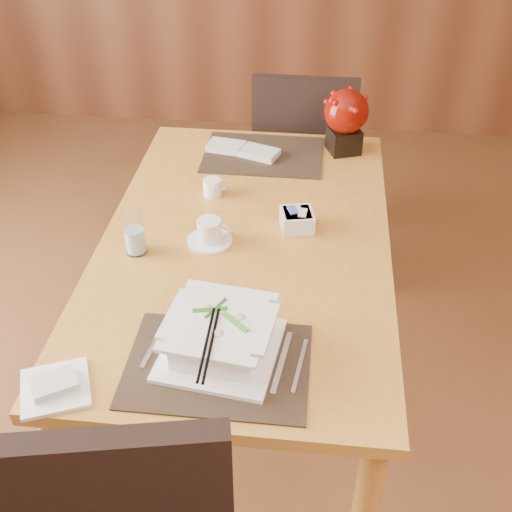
# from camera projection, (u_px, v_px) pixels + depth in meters

# --- Properties ---
(dining_table) EXTENTS (0.90, 1.50, 0.75)m
(dining_table) POSITION_uv_depth(u_px,v_px,m) (246.00, 262.00, 2.07)
(dining_table) COLOR gold
(dining_table) RESTS_ON ground
(placemat_near) EXTENTS (0.45, 0.33, 0.01)m
(placemat_near) POSITION_uv_depth(u_px,v_px,m) (218.00, 365.00, 1.58)
(placemat_near) COLOR black
(placemat_near) RESTS_ON dining_table
(placemat_far) EXTENTS (0.45, 0.33, 0.01)m
(placemat_far) POSITION_uv_depth(u_px,v_px,m) (263.00, 155.00, 2.45)
(placemat_far) COLOR black
(placemat_far) RESTS_ON dining_table
(soup_setting) EXTENTS (0.32, 0.32, 0.12)m
(soup_setting) POSITION_uv_depth(u_px,v_px,m) (220.00, 337.00, 1.58)
(soup_setting) COLOR white
(soup_setting) RESTS_ON dining_table
(coffee_cup) EXTENTS (0.14, 0.14, 0.08)m
(coffee_cup) POSITION_uv_depth(u_px,v_px,m) (209.00, 233.00, 1.98)
(coffee_cup) COLOR white
(coffee_cup) RESTS_ON dining_table
(water_glass) EXTENTS (0.07, 0.07, 0.15)m
(water_glass) POSITION_uv_depth(u_px,v_px,m) (134.00, 231.00, 1.91)
(water_glass) COLOR white
(water_glass) RESTS_ON dining_table
(creamer_jug) EXTENTS (0.11, 0.11, 0.06)m
(creamer_jug) POSITION_uv_depth(u_px,v_px,m) (212.00, 187.00, 2.20)
(creamer_jug) COLOR white
(creamer_jug) RESTS_ON dining_table
(sugar_caddy) EXTENTS (0.12, 0.12, 0.06)m
(sugar_caddy) POSITION_uv_depth(u_px,v_px,m) (297.00, 220.00, 2.04)
(sugar_caddy) COLOR white
(sugar_caddy) RESTS_ON dining_table
(berry_decor) EXTENTS (0.17, 0.17, 0.25)m
(berry_decor) POSITION_uv_depth(u_px,v_px,m) (346.00, 117.00, 2.40)
(berry_decor) COLOR black
(berry_decor) RESTS_ON dining_table
(napkins_far) EXTENTS (0.30, 0.17, 0.02)m
(napkins_far) POSITION_uv_depth(u_px,v_px,m) (245.00, 150.00, 2.45)
(napkins_far) COLOR silver
(napkins_far) RESTS_ON dining_table
(bread_plate) EXTENTS (0.21, 0.21, 0.01)m
(bread_plate) POSITION_uv_depth(u_px,v_px,m) (55.00, 388.00, 1.51)
(bread_plate) COLOR white
(bread_plate) RESTS_ON dining_table
(far_chair) EXTENTS (0.45, 0.45, 0.96)m
(far_chair) POSITION_uv_depth(u_px,v_px,m) (303.00, 158.00, 2.87)
(far_chair) COLOR black
(far_chair) RESTS_ON ground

